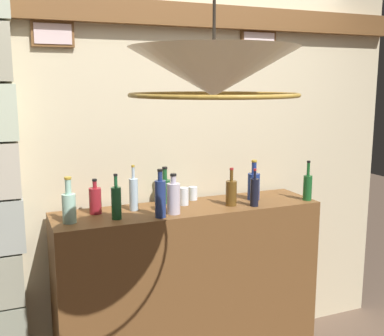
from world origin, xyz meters
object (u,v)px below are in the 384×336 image
(liquor_bottle_port, at_px, (165,190))
(liquor_bottle_rum, at_px, (174,198))
(liquor_bottle_brandy, at_px, (95,200))
(liquor_bottle_mezcal, at_px, (308,187))
(liquor_bottle_scotch, at_px, (116,202))
(liquor_bottle_whiskey, at_px, (254,192))
(liquor_bottle_bourbon, at_px, (134,193))
(liquor_bottle_amaro, at_px, (231,192))
(liquor_bottle_rye, at_px, (254,185))
(glass_tumbler_rocks, at_px, (184,196))
(pendant_lamp, at_px, (214,74))
(liquor_bottle_vodka, at_px, (160,198))
(liquor_bottle_vermouth, at_px, (69,206))
(glass_tumbler_highball, at_px, (193,193))

(liquor_bottle_port, height_order, liquor_bottle_rum, liquor_bottle_rum)
(liquor_bottle_brandy, height_order, liquor_bottle_mezcal, liquor_bottle_mezcal)
(liquor_bottle_scotch, relative_size, liquor_bottle_whiskey, 1.10)
(liquor_bottle_bourbon, height_order, liquor_bottle_scotch, liquor_bottle_bourbon)
(liquor_bottle_port, relative_size, liquor_bottle_brandy, 1.13)
(liquor_bottle_brandy, bearing_deg, liquor_bottle_amaro, -9.51)
(liquor_bottle_rye, relative_size, glass_tumbler_rocks, 2.38)
(liquor_bottle_scotch, distance_m, pendant_lamp, 1.12)
(liquor_bottle_whiskey, bearing_deg, liquor_bottle_vodka, -179.10)
(liquor_bottle_whiskey, bearing_deg, glass_tumbler_rocks, 153.70)
(liquor_bottle_whiskey, bearing_deg, liquor_bottle_vermouth, 175.94)
(liquor_bottle_amaro, xyz_separation_m, pendant_lamp, (-0.54, -0.88, 0.69))
(liquor_bottle_scotch, bearing_deg, liquor_bottle_mezcal, -2.28)
(liquor_bottle_amaro, bearing_deg, liquor_bottle_rye, 20.94)
(liquor_bottle_rum, bearing_deg, liquor_bottle_port, 82.18)
(liquor_bottle_rum, relative_size, glass_tumbler_highball, 2.74)
(liquor_bottle_scotch, bearing_deg, liquor_bottle_whiskey, -3.34)
(liquor_bottle_amaro, height_order, liquor_bottle_whiskey, liquor_bottle_amaro)
(liquor_bottle_rum, bearing_deg, liquor_bottle_vodka, -156.52)
(liquor_bottle_rye, bearing_deg, liquor_bottle_whiskey, -118.05)
(liquor_bottle_whiskey, xyz_separation_m, liquor_bottle_rum, (-0.51, 0.03, 0.01))
(liquor_bottle_vermouth, relative_size, liquor_bottle_rum, 1.07)
(liquor_bottle_scotch, xyz_separation_m, liquor_bottle_vermouth, (-0.25, 0.03, -0.00))
(liquor_bottle_scotch, distance_m, liquor_bottle_mezcal, 1.23)
(liquor_bottle_mezcal, height_order, glass_tumbler_highball, liquor_bottle_mezcal)
(liquor_bottle_port, relative_size, pendant_lamp, 0.36)
(liquor_bottle_vodka, xyz_separation_m, glass_tumbler_highball, (0.32, 0.30, -0.07))
(liquor_bottle_vermouth, height_order, glass_tumbler_rocks, liquor_bottle_vermouth)
(liquor_bottle_port, bearing_deg, liquor_bottle_bourbon, -158.61)
(liquor_bottle_bourbon, distance_m, liquor_bottle_brandy, 0.23)
(liquor_bottle_whiskey, bearing_deg, liquor_bottle_brandy, 167.65)
(liquor_bottle_scotch, relative_size, liquor_bottle_vermouth, 1.01)
(liquor_bottle_amaro, bearing_deg, liquor_bottle_vermouth, 179.46)
(liquor_bottle_rum, xyz_separation_m, glass_tumbler_highball, (0.23, 0.26, -0.05))
(liquor_bottle_scotch, distance_m, liquor_bottle_amaro, 0.72)
(liquor_bottle_brandy, xyz_separation_m, pendant_lamp, (0.27, -1.02, 0.70))
(liquor_bottle_scotch, xyz_separation_m, liquor_bottle_amaro, (0.72, 0.02, -0.01))
(liquor_bottle_whiskey, xyz_separation_m, liquor_bottle_vermouth, (-1.10, 0.08, 0.00))
(liquor_bottle_scotch, height_order, liquor_bottle_whiskey, liquor_bottle_scotch)
(liquor_bottle_bourbon, distance_m, liquor_bottle_mezcal, 1.11)
(glass_tumbler_rocks, bearing_deg, liquor_bottle_bourbon, -179.62)
(liquor_bottle_amaro, relative_size, glass_tumbler_rocks, 2.16)
(liquor_bottle_port, distance_m, liquor_bottle_vodka, 0.32)
(liquor_bottle_mezcal, bearing_deg, liquor_bottle_rye, 155.01)
(liquor_bottle_bourbon, xyz_separation_m, liquor_bottle_brandy, (-0.22, 0.01, -0.02))
(liquor_bottle_bourbon, bearing_deg, liquor_bottle_mezcal, -9.82)
(liquor_bottle_rum, xyz_separation_m, pendant_lamp, (-0.15, -0.85, 0.68))
(liquor_bottle_brandy, bearing_deg, liquor_bottle_vodka, -33.47)
(liquor_bottle_rye, xyz_separation_m, glass_tumbler_highball, (-0.36, 0.14, -0.05))
(liquor_bottle_brandy, distance_m, liquor_bottle_mezcal, 1.34)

